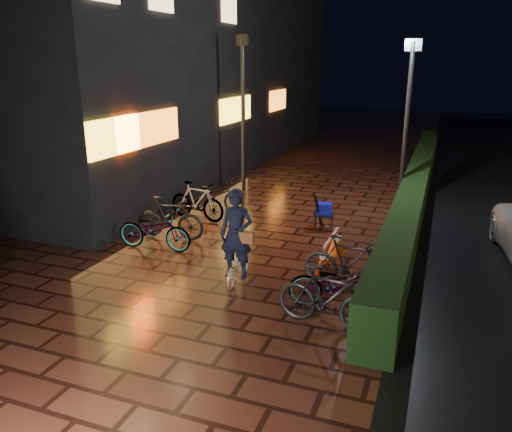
% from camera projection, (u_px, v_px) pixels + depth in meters
% --- Properties ---
extents(ground, '(80.00, 80.00, 0.00)m').
position_uv_depth(ground, '(222.00, 281.00, 10.26)').
color(ground, '#381911').
rests_on(ground, ground).
extents(hedge, '(0.70, 20.00, 1.00)m').
position_uv_depth(hedge, '(417.00, 185.00, 16.14)').
color(hedge, black).
rests_on(hedge, ground).
extents(storefront_block, '(12.09, 22.00, 9.00)m').
position_uv_depth(storefront_block, '(133.00, 57.00, 22.40)').
color(storefront_block, black).
rests_on(storefront_block, ground).
extents(lamp_post_hedge, '(0.47, 0.14, 4.93)m').
position_uv_depth(lamp_post_hedge, '(407.00, 120.00, 14.39)').
color(lamp_post_hedge, black).
rests_on(lamp_post_hedge, ground).
extents(lamp_post_sf, '(0.48, 0.26, 5.16)m').
position_uv_depth(lamp_post_sf, '(243.00, 108.00, 16.69)').
color(lamp_post_sf, black).
rests_on(lamp_post_sf, ground).
extents(cyclist, '(0.73, 1.40, 1.96)m').
position_uv_depth(cyclist, '(237.00, 248.00, 10.05)').
color(cyclist, silver).
rests_on(cyclist, ground).
extents(traffic_barrier, '(0.40, 1.59, 0.64)m').
position_uv_depth(traffic_barrier, '(331.00, 250.00, 11.10)').
color(traffic_barrier, red).
rests_on(traffic_barrier, ground).
extents(cart_assembly, '(0.62, 0.66, 1.03)m').
position_uv_depth(cart_assembly, '(324.00, 210.00, 13.30)').
color(cart_assembly, black).
rests_on(cart_assembly, ground).
extents(parked_bikes_storefront, '(2.02, 4.20, 1.09)m').
position_uv_depth(parked_bikes_storefront, '(186.00, 210.00, 13.40)').
color(parked_bikes_storefront, black).
rests_on(parked_bikes_storefront, ground).
extents(parked_bikes_hedge, '(1.97, 2.32, 1.09)m').
position_uv_depth(parked_bikes_hedge, '(339.00, 281.00, 9.02)').
color(parked_bikes_hedge, black).
rests_on(parked_bikes_hedge, ground).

